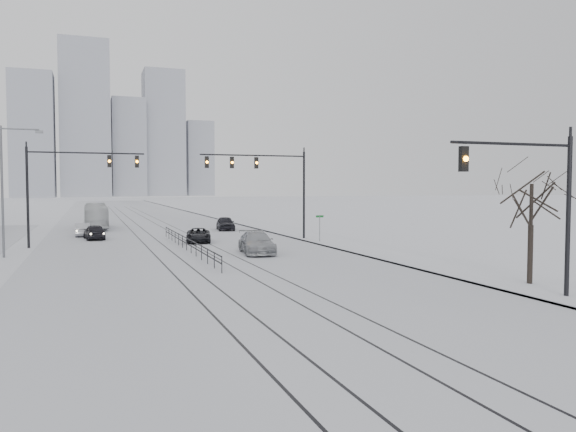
% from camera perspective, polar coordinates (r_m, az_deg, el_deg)
% --- Properties ---
extents(ground, '(500.00, 500.00, 0.00)m').
position_cam_1_polar(ground, '(15.14, 9.19, -15.77)').
color(ground, silver).
rests_on(ground, ground).
extents(road, '(22.00, 260.00, 0.02)m').
position_cam_1_polar(road, '(73.04, -14.07, -0.90)').
color(road, silver).
rests_on(road, ground).
extents(sidewalk_east, '(5.00, 260.00, 0.16)m').
position_cam_1_polar(sidewalk_east, '(75.52, -3.82, -0.63)').
color(sidewalk_east, silver).
rests_on(sidewalk_east, ground).
extents(curb, '(0.10, 260.00, 0.12)m').
position_cam_1_polar(curb, '(74.90, -5.63, -0.69)').
color(curb, gray).
rests_on(curb, ground).
extents(tram_rails, '(5.30, 180.00, 0.01)m').
position_cam_1_polar(tram_rails, '(53.22, -12.00, -2.28)').
color(tram_rails, black).
rests_on(tram_rails, ground).
extents(skyline, '(96.00, 48.00, 72.00)m').
position_cam_1_polar(skyline, '(287.58, -17.26, 8.01)').
color(skyline, '#8F929D').
rests_on(skyline, ground).
extents(traffic_mast_near, '(6.10, 0.37, 7.00)m').
position_cam_1_polar(traffic_mast_near, '(25.65, 24.15, 2.07)').
color(traffic_mast_near, black).
rests_on(traffic_mast_near, ground).
extents(traffic_mast_ne, '(9.60, 0.37, 8.00)m').
position_cam_1_polar(traffic_mast_ne, '(49.89, -1.96, 4.03)').
color(traffic_mast_ne, black).
rests_on(traffic_mast_ne, ground).
extents(traffic_mast_nw, '(9.10, 0.37, 8.00)m').
position_cam_1_polar(traffic_mast_nw, '(48.58, -21.48, 3.63)').
color(traffic_mast_nw, black).
rests_on(traffic_mast_nw, ground).
extents(street_light_west, '(2.73, 0.25, 9.00)m').
position_cam_1_polar(street_light_west, '(42.88, -26.66, 3.15)').
color(street_light_west, '#595B60').
rests_on(street_light_west, ground).
extents(bare_tree, '(4.40, 4.40, 6.10)m').
position_cam_1_polar(bare_tree, '(29.49, 23.51, 2.03)').
color(bare_tree, black).
rests_on(bare_tree, ground).
extents(median_fence, '(0.06, 24.00, 1.00)m').
position_cam_1_polar(median_fence, '(43.33, -10.27, -2.79)').
color(median_fence, black).
rests_on(median_fence, ground).
extents(street_sign, '(0.70, 0.06, 2.40)m').
position_cam_1_polar(street_sign, '(48.44, 3.24, -0.86)').
color(street_sign, '#595B60').
rests_on(street_sign, ground).
extents(sedan_sb_inner, '(2.07, 4.24, 1.39)m').
position_cam_1_polar(sedan_sb_inner, '(54.42, -19.06, -1.55)').
color(sedan_sb_inner, black).
rests_on(sedan_sb_inner, ground).
extents(sedan_sb_outer, '(1.53, 4.00, 1.30)m').
position_cam_1_polar(sedan_sb_outer, '(58.36, -20.17, -1.32)').
color(sedan_sb_outer, silver).
rests_on(sedan_sb_outer, ground).
extents(sedan_nb_front, '(2.79, 4.72, 1.23)m').
position_cam_1_polar(sedan_nb_front, '(49.46, -9.09, -1.96)').
color(sedan_nb_front, black).
rests_on(sedan_nb_front, ground).
extents(sedan_nb_right, '(2.82, 5.63, 1.57)m').
position_cam_1_polar(sedan_nb_right, '(40.71, -3.20, -2.75)').
color(sedan_nb_right, '#9B9EA3').
rests_on(sedan_nb_right, ground).
extents(sedan_nb_far, '(2.32, 4.65, 1.52)m').
position_cam_1_polar(sedan_nb_far, '(62.87, -6.38, -0.76)').
color(sedan_nb_far, black).
rests_on(sedan_nb_far, ground).
extents(box_truck, '(2.52, 10.51, 2.92)m').
position_cam_1_polar(box_truck, '(68.16, -18.94, -0.02)').
color(box_truck, silver).
rests_on(box_truck, ground).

